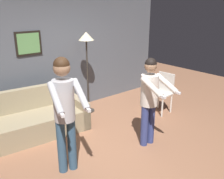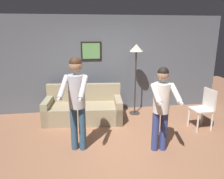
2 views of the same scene
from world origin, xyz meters
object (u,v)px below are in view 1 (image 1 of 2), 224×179
person_standing_left (65,105)px  person_standing_right (150,95)px  dining_chair_distant (163,90)px  couch (37,120)px  torchiere_lamp (86,46)px

person_standing_left → person_standing_right: 1.54m
person_standing_left → dining_chair_distant: (2.87, 0.53, -0.55)m
dining_chair_distant → person_standing_left: bearing=-169.6°
couch → person_standing_right: bearing=-50.7°
couch → dining_chair_distant: 2.89m
person_standing_left → torchiere_lamp: bearing=47.3°
couch → person_standing_left: person_standing_left is taller
couch → torchiere_lamp: torchiere_lamp is taller
person_standing_left → person_standing_right: bearing=-9.7°
person_standing_right → torchiere_lamp: bearing=89.5°
couch → torchiere_lamp: (1.39, 0.24, 1.29)m
couch → dining_chair_distant: dining_chair_distant is taller
person_standing_left → dining_chair_distant: 2.97m
dining_chair_distant → torchiere_lamp: bearing=140.0°
couch → person_standing_left: size_ratio=1.11×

